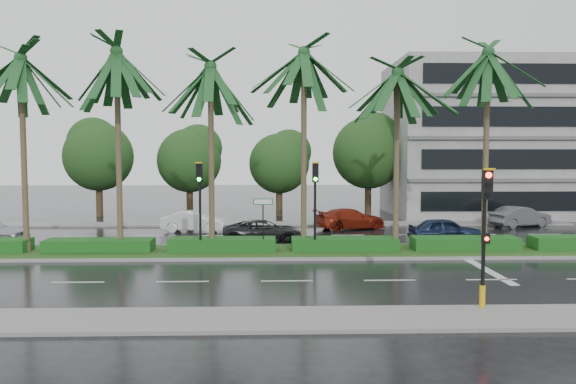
{
  "coord_description": "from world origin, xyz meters",
  "views": [
    {
      "loc": [
        -0.56,
        -26.35,
        4.94
      ],
      "look_at": [
        0.23,
        1.5,
        2.99
      ],
      "focal_mm": 35.0,
      "sensor_mm": 36.0,
      "label": 1
    }
  ],
  "objects_px": {
    "car_darkgrey": "(264,232)",
    "street_sign": "(263,212)",
    "car_blue": "(446,230)",
    "car_grey": "(520,217)",
    "signal_near": "(485,232)",
    "car_red": "(350,219)",
    "signal_median_left": "(200,194)",
    "car_white": "(193,221)"
  },
  "relations": [
    {
      "from": "car_red",
      "to": "car_grey",
      "type": "bearing_deg",
      "value": -104.59
    },
    {
      "from": "car_blue",
      "to": "car_grey",
      "type": "relative_size",
      "value": 0.96
    },
    {
      "from": "car_darkgrey",
      "to": "car_red",
      "type": "relative_size",
      "value": 0.97
    },
    {
      "from": "car_darkgrey",
      "to": "car_red",
      "type": "xyz_separation_m",
      "value": [
        5.5,
        5.37,
        0.05
      ]
    },
    {
      "from": "signal_near",
      "to": "car_grey",
      "type": "height_order",
      "value": "signal_near"
    },
    {
      "from": "car_darkgrey",
      "to": "car_grey",
      "type": "relative_size",
      "value": 1.07
    },
    {
      "from": "car_darkgrey",
      "to": "car_red",
      "type": "height_order",
      "value": "car_red"
    },
    {
      "from": "signal_median_left",
      "to": "car_red",
      "type": "xyz_separation_m",
      "value": [
        8.5,
        9.32,
        -2.32
      ]
    },
    {
      "from": "signal_near",
      "to": "car_red",
      "type": "bearing_deg",
      "value": 94.51
    },
    {
      "from": "street_sign",
      "to": "car_darkgrey",
      "type": "distance_m",
      "value": 4.05
    },
    {
      "from": "signal_median_left",
      "to": "car_white",
      "type": "distance_m",
      "value": 8.9
    },
    {
      "from": "car_white",
      "to": "car_darkgrey",
      "type": "distance_m",
      "value": 6.37
    },
    {
      "from": "street_sign",
      "to": "car_darkgrey",
      "type": "height_order",
      "value": "street_sign"
    },
    {
      "from": "street_sign",
      "to": "car_blue",
      "type": "xyz_separation_m",
      "value": [
        10.0,
        3.52,
        -1.44
      ]
    },
    {
      "from": "signal_near",
      "to": "signal_median_left",
      "type": "bearing_deg",
      "value": 135.91
    },
    {
      "from": "signal_near",
      "to": "car_grey",
      "type": "bearing_deg",
      "value": 63.2
    },
    {
      "from": "car_grey",
      "to": "car_white",
      "type": "bearing_deg",
      "value": 73.84
    },
    {
      "from": "signal_near",
      "to": "street_sign",
      "type": "height_order",
      "value": "signal_near"
    },
    {
      "from": "car_blue",
      "to": "car_grey",
      "type": "height_order",
      "value": "car_grey"
    },
    {
      "from": "signal_median_left",
      "to": "car_grey",
      "type": "bearing_deg",
      "value": 26.82
    },
    {
      "from": "signal_near",
      "to": "car_red",
      "type": "relative_size",
      "value": 0.94
    },
    {
      "from": "car_white",
      "to": "car_darkgrey",
      "type": "bearing_deg",
      "value": -130.43
    },
    {
      "from": "car_darkgrey",
      "to": "car_blue",
      "type": "height_order",
      "value": "car_blue"
    },
    {
      "from": "street_sign",
      "to": "car_grey",
      "type": "distance_m",
      "value": 19.74
    },
    {
      "from": "street_sign",
      "to": "car_white",
      "type": "bearing_deg",
      "value": 118.56
    },
    {
      "from": "car_darkgrey",
      "to": "car_blue",
      "type": "distance_m",
      "value": 10.0
    },
    {
      "from": "car_red",
      "to": "street_sign",
      "type": "bearing_deg",
      "value": 130.39
    },
    {
      "from": "signal_median_left",
      "to": "signal_near",
      "type": "bearing_deg",
      "value": -44.09
    },
    {
      "from": "car_darkgrey",
      "to": "street_sign",
      "type": "bearing_deg",
      "value": -178.63
    },
    {
      "from": "signal_median_left",
      "to": "car_grey",
      "type": "relative_size",
      "value": 1.04
    },
    {
      "from": "signal_median_left",
      "to": "car_blue",
      "type": "relative_size",
      "value": 1.08
    },
    {
      "from": "signal_median_left",
      "to": "car_red",
      "type": "distance_m",
      "value": 12.82
    },
    {
      "from": "signal_near",
      "to": "signal_median_left",
      "type": "xyz_separation_m",
      "value": [
        -10.0,
        9.69,
        0.49
      ]
    },
    {
      "from": "street_sign",
      "to": "signal_median_left",
      "type": "bearing_deg",
      "value": -176.53
    },
    {
      "from": "signal_near",
      "to": "car_blue",
      "type": "distance_m",
      "value": 13.84
    },
    {
      "from": "car_red",
      "to": "car_blue",
      "type": "bearing_deg",
      "value": -159.84
    },
    {
      "from": "car_red",
      "to": "car_white",
      "type": "bearing_deg",
      "value": 76.4
    },
    {
      "from": "car_red",
      "to": "car_grey",
      "type": "relative_size",
      "value": 1.11
    },
    {
      "from": "car_blue",
      "to": "car_grey",
      "type": "distance_m",
      "value": 9.49
    },
    {
      "from": "car_white",
      "to": "car_darkgrey",
      "type": "height_order",
      "value": "car_white"
    },
    {
      "from": "signal_near",
      "to": "car_red",
      "type": "height_order",
      "value": "signal_near"
    },
    {
      "from": "signal_median_left",
      "to": "street_sign",
      "type": "distance_m",
      "value": 3.13
    }
  ]
}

